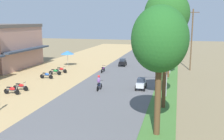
# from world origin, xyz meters

# --- Properties ---
(shophouse_mid) EXTENTS (8.85, 11.38, 6.90)m
(shophouse_mid) POSITION_xyz_m (-19.98, 25.24, 3.46)
(shophouse_mid) COLOR tan
(shophouse_mid) RESTS_ON ground
(parked_motorbike_third) EXTENTS (1.80, 0.54, 0.94)m
(parked_motorbike_third) POSITION_xyz_m (-9.40, 11.99, 0.55)
(parked_motorbike_third) COLOR black
(parked_motorbike_third) RESTS_ON dirt_shoulder
(parked_motorbike_fourth) EXTENTS (1.80, 0.54, 0.94)m
(parked_motorbike_fourth) POSITION_xyz_m (-9.35, 13.47, 0.55)
(parked_motorbike_fourth) COLOR black
(parked_motorbike_fourth) RESTS_ON dirt_shoulder
(parked_motorbike_fifth) EXTENTS (1.80, 0.54, 0.94)m
(parked_motorbike_fifth) POSITION_xyz_m (-9.49, 19.41, 0.55)
(parked_motorbike_fifth) COLOR black
(parked_motorbike_fifth) RESTS_ON dirt_shoulder
(parked_motorbike_sixth) EXTENTS (1.80, 0.54, 0.94)m
(parked_motorbike_sixth) POSITION_xyz_m (-9.51, 21.89, 0.55)
(parked_motorbike_sixth) COLOR black
(parked_motorbike_sixth) RESTS_ON dirt_shoulder
(parked_motorbike_seventh) EXTENTS (1.80, 0.54, 0.94)m
(parked_motorbike_seventh) POSITION_xyz_m (-9.31, 23.37, 0.55)
(parked_motorbike_seventh) COLOR black
(parked_motorbike_seventh) RESTS_ON dirt_shoulder
(vendor_umbrella) EXTENTS (2.20, 2.20, 2.52)m
(vendor_umbrella) POSITION_xyz_m (-10.69, 28.85, 2.31)
(vendor_umbrella) COLOR #99999E
(vendor_umbrella) RESTS_ON dirt_shoulder
(median_tree_nearest) EXTENTS (3.57, 3.57, 8.38)m
(median_tree_nearest) POSITION_xyz_m (5.66, 6.15, 6.29)
(median_tree_nearest) COLOR #4C351E
(median_tree_nearest) RESTS_ON median_strip
(median_tree_second) EXTENTS (3.68, 3.68, 9.87)m
(median_tree_second) POSITION_xyz_m (5.77, 11.75, 7.92)
(median_tree_second) COLOR #4C351E
(median_tree_second) RESTS_ON median_strip
(median_tree_third) EXTENTS (3.94, 3.94, 8.16)m
(median_tree_third) POSITION_xyz_m (5.67, 24.27, 6.38)
(median_tree_third) COLOR #4C351E
(median_tree_third) RESTS_ON median_strip
(median_tree_fourth) EXTENTS (3.72, 3.72, 9.18)m
(median_tree_fourth) POSITION_xyz_m (5.49, 43.32, 6.99)
(median_tree_fourth) COLOR #4C351E
(median_tree_fourth) RESTS_ON median_strip
(streetlamp_near) EXTENTS (3.16, 0.20, 8.38)m
(streetlamp_near) POSITION_xyz_m (5.80, 15.25, 4.85)
(streetlamp_near) COLOR gray
(streetlamp_near) RESTS_ON median_strip
(streetlamp_mid) EXTENTS (3.16, 0.20, 7.05)m
(streetlamp_mid) POSITION_xyz_m (5.80, 26.85, 4.17)
(streetlamp_mid) COLOR gray
(streetlamp_mid) RESTS_ON median_strip
(streetlamp_far) EXTENTS (3.16, 0.20, 7.47)m
(streetlamp_far) POSITION_xyz_m (5.80, 53.86, 4.38)
(streetlamp_far) COLOR gray
(streetlamp_far) RESTS_ON median_strip
(utility_pole_near) EXTENTS (1.80, 0.20, 9.13)m
(utility_pole_near) POSITION_xyz_m (8.70, 30.34, 4.75)
(utility_pole_near) COLOR brown
(utility_pole_near) RESTS_ON ground
(car_hatchback_silver) EXTENTS (1.04, 2.00, 1.23)m
(car_hatchback_silver) POSITION_xyz_m (3.07, 17.15, 0.75)
(car_hatchback_silver) COLOR #B7BCC1
(car_hatchback_silver) RESTS_ON road_strip
(car_hatchback_black) EXTENTS (1.04, 2.00, 1.23)m
(car_hatchback_black) POSITION_xyz_m (-1.93, 31.03, 0.75)
(car_hatchback_black) COLOR black
(car_hatchback_black) RESTS_ON road_strip
(motorbike_foreground_rider) EXTENTS (0.54, 1.80, 1.66)m
(motorbike_foreground_rider) POSITION_xyz_m (-1.28, 15.76, 0.86)
(motorbike_foreground_rider) COLOR black
(motorbike_foreground_rider) RESTS_ON road_strip
(motorbike_ahead_second) EXTENTS (0.54, 1.80, 0.94)m
(motorbike_ahead_second) POSITION_xyz_m (-3.60, 25.20, 0.57)
(motorbike_ahead_second) COLOR black
(motorbike_ahead_second) RESTS_ON road_strip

